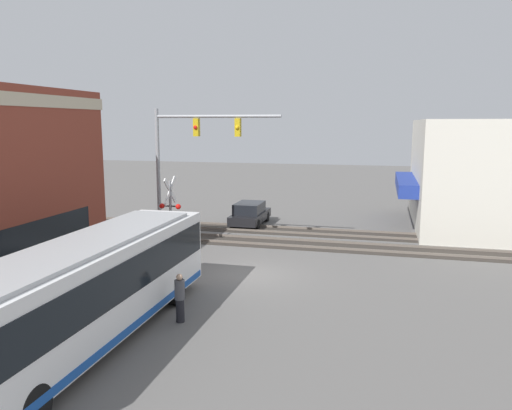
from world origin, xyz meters
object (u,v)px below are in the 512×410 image
crossing_signal (170,206)px  city_bus (89,288)px  pedestrian_near_bus (180,298)px  parked_car_black (250,214)px

crossing_signal → city_bus: bearing=-168.2°
crossing_signal → pedestrian_near_bus: 9.88m
parked_car_black → crossing_signal: bearing=162.4°
city_bus → crossing_signal: 11.27m
city_bus → crossing_signal: (11.02, 2.30, 0.55)m
city_bus → parked_car_black: 18.29m
city_bus → crossing_signal: size_ratio=3.08×
city_bus → pedestrian_near_bus: (2.20, -1.90, -0.91)m
pedestrian_near_bus → crossing_signal: bearing=25.5°
crossing_signal → parked_car_black: size_ratio=0.89×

